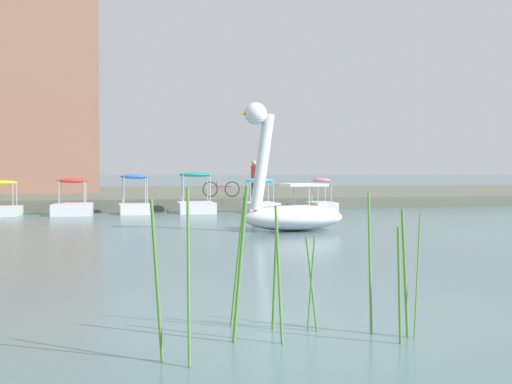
% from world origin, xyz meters
% --- Properties ---
extents(ground_plane, '(600.01, 600.01, 0.00)m').
position_xyz_m(ground_plane, '(0.00, 0.00, 0.00)').
color(ground_plane, slate).
extents(shore_bank_far, '(138.69, 26.12, 0.50)m').
position_xyz_m(shore_bank_far, '(0.00, 36.24, 0.25)').
color(shore_bank_far, '#5B6051').
rests_on(shore_bank_far, ground_plane).
extents(swan_boat, '(3.12, 1.67, 3.63)m').
position_xyz_m(swan_boat, '(3.60, 12.00, 0.74)').
color(swan_boat, white).
rests_on(swan_boat, ground_plane).
extents(pedal_boat_pink, '(1.00, 1.89, 1.41)m').
position_xyz_m(pedal_boat_pink, '(8.06, 21.75, 0.41)').
color(pedal_boat_pink, white).
rests_on(pedal_boat_pink, ground_plane).
extents(pedal_boat_cyan, '(1.31, 2.17, 1.41)m').
position_xyz_m(pedal_boat_cyan, '(5.16, 21.22, 0.42)').
color(pedal_boat_cyan, white).
rests_on(pedal_boat_cyan, ground_plane).
extents(pedal_boat_teal, '(1.60, 2.37, 1.66)m').
position_xyz_m(pedal_boat_teal, '(2.55, 21.53, 0.45)').
color(pedal_boat_teal, white).
rests_on(pedal_boat_teal, ground_plane).
extents(pedal_boat_blue, '(1.27, 1.98, 1.59)m').
position_xyz_m(pedal_boat_blue, '(0.08, 21.47, 0.46)').
color(pedal_boat_blue, white).
rests_on(pedal_boat_blue, ground_plane).
extents(pedal_boat_red, '(1.68, 2.42, 1.43)m').
position_xyz_m(pedal_boat_red, '(-2.33, 21.41, 0.41)').
color(pedal_boat_red, white).
rests_on(pedal_boat_red, ground_plane).
extents(pedal_boat_yellow, '(1.50, 2.18, 1.36)m').
position_xyz_m(pedal_boat_yellow, '(-4.99, 21.76, 0.43)').
color(pedal_boat_yellow, white).
rests_on(pedal_boat_yellow, ground_plane).
extents(person_on_path, '(0.30, 0.30, 1.69)m').
position_xyz_m(person_on_path, '(5.72, 24.38, 1.39)').
color(person_on_path, '#23283D').
rests_on(person_on_path, shore_bank_far).
extents(bicycle_parked, '(1.76, 0.07, 0.73)m').
position_xyz_m(bicycle_parked, '(4.43, 25.51, 0.87)').
color(bicycle_parked, black).
rests_on(bicycle_parked, shore_bank_far).
extents(reed_clump_foreground, '(2.82, 1.54, 1.57)m').
position_xyz_m(reed_clump_foreground, '(-0.34, -0.97, 0.68)').
color(reed_clump_foreground, '#568E38').
rests_on(reed_clump_foreground, ground_plane).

